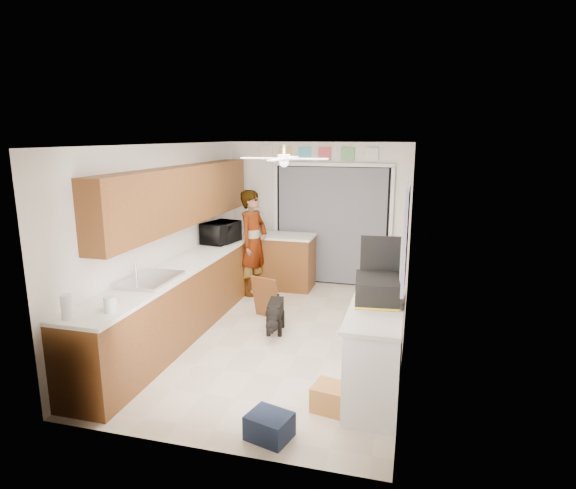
# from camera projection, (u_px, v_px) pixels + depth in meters

# --- Properties ---
(floor) EXTENTS (5.00, 5.00, 0.00)m
(floor) POSITION_uv_depth(u_px,v_px,m) (280.00, 334.00, 6.45)
(floor) COLOR beige
(floor) RESTS_ON ground
(ceiling) EXTENTS (5.00, 5.00, 0.00)m
(ceiling) POSITION_uv_depth(u_px,v_px,m) (280.00, 144.00, 5.90)
(ceiling) COLOR white
(ceiling) RESTS_ON ground
(wall_back) EXTENTS (3.20, 0.00, 3.20)m
(wall_back) POSITION_uv_depth(u_px,v_px,m) (318.00, 214.00, 8.53)
(wall_back) COLOR white
(wall_back) RESTS_ON ground
(wall_front) EXTENTS (3.20, 0.00, 3.20)m
(wall_front) POSITION_uv_depth(u_px,v_px,m) (194.00, 310.00, 3.82)
(wall_front) COLOR white
(wall_front) RESTS_ON ground
(wall_left) EXTENTS (0.00, 5.00, 5.00)m
(wall_left) POSITION_uv_depth(u_px,v_px,m) (168.00, 237.00, 6.57)
(wall_left) COLOR white
(wall_left) RESTS_ON ground
(wall_right) EXTENTS (0.00, 5.00, 5.00)m
(wall_right) POSITION_uv_depth(u_px,v_px,m) (408.00, 251.00, 5.77)
(wall_right) COLOR white
(wall_right) RESTS_ON ground
(left_base_cabinets) EXTENTS (0.60, 4.80, 0.90)m
(left_base_cabinets) POSITION_uv_depth(u_px,v_px,m) (190.00, 294.00, 6.68)
(left_base_cabinets) COLOR brown
(left_base_cabinets) RESTS_ON floor
(left_countertop) EXTENTS (0.62, 4.80, 0.04)m
(left_countertop) POSITION_uv_depth(u_px,v_px,m) (189.00, 262.00, 6.57)
(left_countertop) COLOR white
(left_countertop) RESTS_ON left_base_cabinets
(upper_cabinets) EXTENTS (0.32, 4.00, 0.80)m
(upper_cabinets) POSITION_uv_depth(u_px,v_px,m) (183.00, 196.00, 6.60)
(upper_cabinets) COLOR brown
(upper_cabinets) RESTS_ON wall_left
(sink_basin) EXTENTS (0.50, 0.76, 0.06)m
(sink_basin) POSITION_uv_depth(u_px,v_px,m) (151.00, 280.00, 5.62)
(sink_basin) COLOR silver
(sink_basin) RESTS_ON left_countertop
(faucet) EXTENTS (0.03, 0.03, 0.22)m
(faucet) POSITION_uv_depth(u_px,v_px,m) (136.00, 271.00, 5.65)
(faucet) COLOR silver
(faucet) RESTS_ON left_countertop
(peninsula_base) EXTENTS (1.00, 0.60, 0.90)m
(peninsula_base) POSITION_uv_depth(u_px,v_px,m) (284.00, 262.00, 8.36)
(peninsula_base) COLOR brown
(peninsula_base) RESTS_ON floor
(peninsula_top) EXTENTS (1.04, 0.64, 0.04)m
(peninsula_top) POSITION_uv_depth(u_px,v_px,m) (284.00, 236.00, 8.26)
(peninsula_top) COLOR white
(peninsula_top) RESTS_ON peninsula_base
(back_opening_recess) EXTENTS (2.00, 0.06, 2.10)m
(back_opening_recess) POSITION_uv_depth(u_px,v_px,m) (332.00, 226.00, 8.48)
(back_opening_recess) COLOR black
(back_opening_recess) RESTS_ON wall_back
(curtain_panel) EXTENTS (1.90, 0.03, 2.05)m
(curtain_panel) POSITION_uv_depth(u_px,v_px,m) (331.00, 226.00, 8.45)
(curtain_panel) COLOR slate
(curtain_panel) RESTS_ON wall_back
(door_trim_left) EXTENTS (0.06, 0.04, 2.10)m
(door_trim_left) POSITION_uv_depth(u_px,v_px,m) (276.00, 223.00, 8.71)
(door_trim_left) COLOR white
(door_trim_left) RESTS_ON wall_back
(door_trim_right) EXTENTS (0.06, 0.04, 2.10)m
(door_trim_right) POSITION_uv_depth(u_px,v_px,m) (391.00, 229.00, 8.20)
(door_trim_right) COLOR white
(door_trim_right) RESTS_ON wall_back
(door_trim_head) EXTENTS (2.10, 0.04, 0.06)m
(door_trim_head) POSITION_uv_depth(u_px,v_px,m) (333.00, 165.00, 8.22)
(door_trim_head) COLOR white
(door_trim_head) RESTS_ON wall_back
(header_frame_0) EXTENTS (0.22, 0.02, 0.22)m
(header_frame_0) POSITION_uv_depth(u_px,v_px,m) (285.00, 153.00, 8.42)
(header_frame_0) COLOR #F9CA53
(header_frame_0) RESTS_ON wall_back
(header_frame_1) EXTENTS (0.22, 0.02, 0.22)m
(header_frame_1) POSITION_uv_depth(u_px,v_px,m) (305.00, 154.00, 8.33)
(header_frame_1) COLOR #52C2DB
(header_frame_1) RESTS_ON wall_back
(header_frame_2) EXTENTS (0.22, 0.02, 0.22)m
(header_frame_2) POSITION_uv_depth(u_px,v_px,m) (325.00, 154.00, 8.24)
(header_frame_2) COLOR #D34F53
(header_frame_2) RESTS_ON wall_back
(header_frame_3) EXTENTS (0.22, 0.02, 0.22)m
(header_frame_3) POSITION_uv_depth(u_px,v_px,m) (348.00, 154.00, 8.14)
(header_frame_3) COLOR #64AF6B
(header_frame_3) RESTS_ON wall_back
(header_frame_4) EXTENTS (0.22, 0.02, 0.22)m
(header_frame_4) POSITION_uv_depth(u_px,v_px,m) (372.00, 154.00, 8.04)
(header_frame_4) COLOR silver
(header_frame_4) RESTS_ON wall_back
(route66_sign) EXTENTS (0.22, 0.02, 0.26)m
(route66_sign) POSITION_uv_depth(u_px,v_px,m) (266.00, 153.00, 8.51)
(route66_sign) COLOR silver
(route66_sign) RESTS_ON wall_back
(right_counter_base) EXTENTS (0.50, 1.40, 0.90)m
(right_counter_base) POSITION_uv_depth(u_px,v_px,m) (376.00, 353.00, 4.88)
(right_counter_base) COLOR white
(right_counter_base) RESTS_ON floor
(right_counter_top) EXTENTS (0.54, 1.44, 0.04)m
(right_counter_top) POSITION_uv_depth(u_px,v_px,m) (377.00, 309.00, 4.78)
(right_counter_top) COLOR white
(right_counter_top) RESTS_ON right_counter_base
(abstract_painting) EXTENTS (0.03, 1.15, 0.95)m
(abstract_painting) POSITION_uv_depth(u_px,v_px,m) (406.00, 235.00, 4.75)
(abstract_painting) COLOR #FF5DB0
(abstract_painting) RESTS_ON wall_right
(ceiling_fan) EXTENTS (1.14, 1.14, 0.24)m
(ceiling_fan) POSITION_uv_depth(u_px,v_px,m) (284.00, 158.00, 6.13)
(ceiling_fan) COLOR white
(ceiling_fan) RESTS_ON ceiling
(microwave) EXTENTS (0.52, 0.67, 0.33)m
(microwave) POSITION_uv_depth(u_px,v_px,m) (221.00, 232.00, 7.61)
(microwave) COLOR black
(microwave) RESTS_ON left_countertop
(cup) EXTENTS (0.14, 0.14, 0.10)m
(cup) POSITION_uv_depth(u_px,v_px,m) (110.00, 304.00, 4.72)
(cup) COLOR white
(cup) RESTS_ON left_countertop
(jar_a) EXTENTS (0.11, 0.11, 0.15)m
(jar_a) POSITION_uv_depth(u_px,v_px,m) (109.00, 304.00, 4.63)
(jar_a) COLOR silver
(jar_a) RESTS_ON left_countertop
(paper_towel_roll) EXTENTS (0.12, 0.12, 0.23)m
(paper_towel_roll) POSITION_uv_depth(u_px,v_px,m) (67.00, 307.00, 4.45)
(paper_towel_roll) COLOR white
(paper_towel_roll) RESTS_ON left_countertop
(suitcase) EXTENTS (0.49, 0.62, 0.25)m
(suitcase) POSITION_uv_depth(u_px,v_px,m) (377.00, 289.00, 4.93)
(suitcase) COLOR black
(suitcase) RESTS_ON right_counter_top
(suitcase_rim) EXTENTS (0.50, 0.62, 0.02)m
(suitcase_rim) POSITION_uv_depth(u_px,v_px,m) (376.00, 300.00, 4.95)
(suitcase_rim) COLOR yellow
(suitcase_rim) RESTS_ON suitcase
(suitcase_lid) EXTENTS (0.42, 0.07, 0.50)m
(suitcase_lid) POSITION_uv_depth(u_px,v_px,m) (380.00, 259.00, 5.15)
(suitcase_lid) COLOR black
(suitcase_lid) RESTS_ON suitcase
(cardboard_box) EXTENTS (0.45, 0.37, 0.25)m
(cardboard_box) POSITION_uv_depth(u_px,v_px,m) (334.00, 398.00, 4.64)
(cardboard_box) COLOR #B58139
(cardboard_box) RESTS_ON floor
(navy_crate) EXTENTS (0.43, 0.39, 0.22)m
(navy_crate) POSITION_uv_depth(u_px,v_px,m) (269.00, 426.00, 4.22)
(navy_crate) COLOR #141E33
(navy_crate) RESTS_ON floor
(cabinet_door_panel) EXTENTS (0.45, 0.28, 0.63)m
(cabinet_door_panel) POSITION_uv_depth(u_px,v_px,m) (266.00, 297.00, 6.96)
(cabinet_door_panel) COLOR brown
(cabinet_door_panel) RESTS_ON floor
(man) EXTENTS (0.56, 0.72, 1.75)m
(man) POSITION_uv_depth(u_px,v_px,m) (253.00, 243.00, 7.94)
(man) COLOR white
(man) RESTS_ON floor
(dog) EXTENTS (0.36, 0.65, 0.49)m
(dog) POSITION_uv_depth(u_px,v_px,m) (275.00, 315.00, 6.49)
(dog) COLOR black
(dog) RESTS_ON floor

